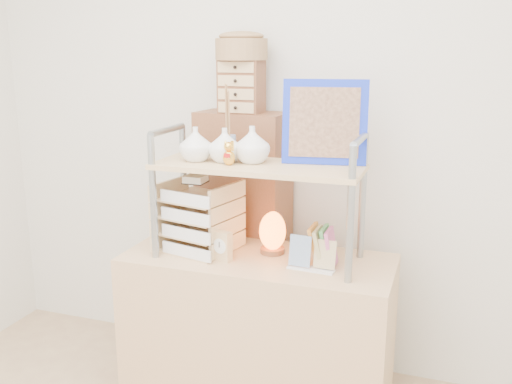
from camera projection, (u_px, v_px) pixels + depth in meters
room_shell at (164, 33)px, 1.57m from camera, size 3.42×3.41×2.61m
desk at (258, 333)px, 2.63m from camera, size 1.20×0.50×0.75m
cabinet at (244, 242)px, 2.96m from camera, size 0.47×0.29×1.35m
hutch at (255, 158)px, 2.45m from camera, size 0.90×0.34×0.78m
letter_tray at (197, 221)px, 2.59m from camera, size 0.34×0.33×0.35m
salt_lamp at (273, 232)px, 2.57m from camera, size 0.13×0.12×0.20m
desk_clock at (221, 246)px, 2.48m from camera, size 0.10×0.06×0.13m
postcard_stand at (311, 260)px, 2.39m from camera, size 0.20×0.07×0.14m
drawer_chest at (241, 87)px, 2.75m from camera, size 0.20×0.16×0.25m
woven_basket at (241, 49)px, 2.71m from camera, size 0.25×0.25×0.10m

